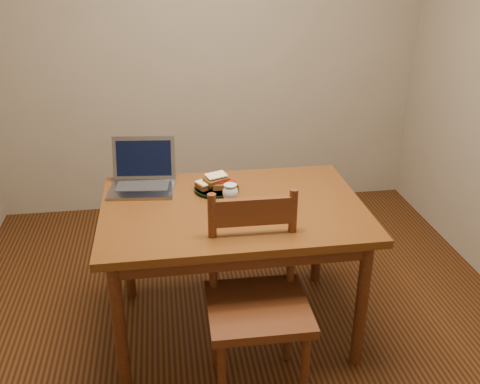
{
  "coord_description": "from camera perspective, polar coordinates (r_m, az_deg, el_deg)",
  "views": [
    {
      "loc": [
        -0.35,
        -2.34,
        1.92
      ],
      "look_at": [
        0.01,
        0.04,
        0.8
      ],
      "focal_mm": 40.0,
      "sensor_mm": 36.0,
      "label": 1
    }
  ],
  "objects": [
    {
      "name": "sandwich_top",
      "position": [
        2.8,
        -2.55,
        1.44
      ],
      "size": [
        0.14,
        0.12,
        0.04
      ],
      "primitive_type": null,
      "rotation": [
        0.0,
        0.0,
        0.45
      ],
      "color": "#381E0C",
      "rests_on": "plate"
    },
    {
      "name": "plate",
      "position": [
        2.81,
        -2.52,
        0.34
      ],
      "size": [
        0.24,
        0.24,
        0.02
      ],
      "primitive_type": "cylinder",
      "color": "black",
      "rests_on": "table"
    },
    {
      "name": "laptop",
      "position": [
        2.9,
        -10.32,
        1.85
      ],
      "size": [
        0.37,
        0.34,
        0.24
      ],
      "rotation": [
        0.0,
        0.0,
        -0.11
      ],
      "color": "slate",
      "rests_on": "table"
    },
    {
      "name": "sandwich_cheese",
      "position": [
        2.81,
        -3.35,
        0.95
      ],
      "size": [
        0.15,
        0.13,
        0.04
      ],
      "primitive_type": null,
      "rotation": [
        0.0,
        0.0,
        0.49
      ],
      "color": "#381E0C",
      "rests_on": "plate"
    },
    {
      "name": "floor",
      "position": [
        3.05,
        -0.09,
        -14.3
      ],
      "size": [
        3.2,
        3.2,
        0.02
      ],
      "primitive_type": "cube",
      "color": "black",
      "rests_on": "ground"
    },
    {
      "name": "front_wall",
      "position": [
        1.02,
        13.72,
        -13.31
      ],
      "size": [
        3.2,
        0.02,
        2.6
      ],
      "primitive_type": "cube",
      "color": "gray",
      "rests_on": "floor"
    },
    {
      "name": "chair",
      "position": [
        2.4,
        1.86,
        -10.76
      ],
      "size": [
        0.45,
        0.43,
        0.48
      ],
      "rotation": [
        0.0,
        0.0,
        -0.02
      ],
      "color": "#361A0B",
      "rests_on": "floor"
    },
    {
      "name": "back_wall",
      "position": [
        4.01,
        -3.62,
        15.97
      ],
      "size": [
        3.2,
        0.02,
        2.6
      ],
      "primitive_type": "cube",
      "color": "gray",
      "rests_on": "floor"
    },
    {
      "name": "table",
      "position": [
        2.69,
        -0.75,
        -3.09
      ],
      "size": [
        1.3,
        0.9,
        0.74
      ],
      "color": "#431E0B",
      "rests_on": "floor"
    },
    {
      "name": "sandwich_tomato",
      "position": [
        2.8,
        -1.59,
        0.88
      ],
      "size": [
        0.14,
        0.09,
        0.04
      ],
      "primitive_type": null,
      "rotation": [
        0.0,
        0.0,
        -0.06
      ],
      "color": "#381E0C",
      "rests_on": "plate"
    },
    {
      "name": "milk_glass",
      "position": [
        2.56,
        -1.04,
        -0.66
      ],
      "size": [
        0.08,
        0.08,
        0.15
      ],
      "primitive_type": null,
      "color": "white",
      "rests_on": "table"
    }
  ]
}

